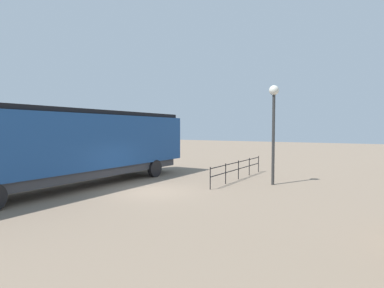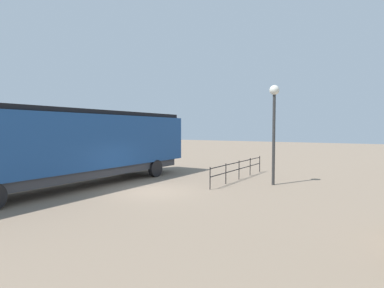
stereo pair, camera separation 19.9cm
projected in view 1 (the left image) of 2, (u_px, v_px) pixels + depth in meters
ground_plane at (152, 191)px, 15.10m from camera, size 120.00×120.00×0.00m
locomotive at (84, 144)px, 16.54m from camera, size 3.19×15.18×4.06m
lamp_post at (274, 113)px, 16.65m from camera, size 0.53×0.53×5.44m
platform_fence at (238, 167)px, 18.61m from camera, size 0.05×7.42×1.15m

